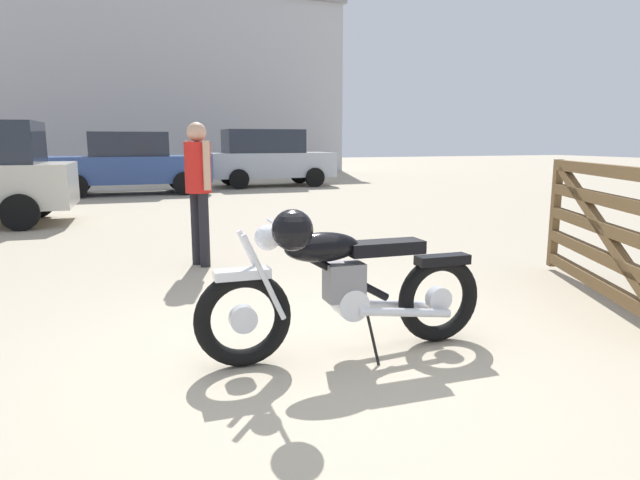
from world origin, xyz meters
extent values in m
plane|color=tan|center=(0.00, 0.00, 0.00)|extent=(80.00, 80.00, 0.00)
torus|color=black|center=(-0.53, 0.18, 0.32)|extent=(0.64, 0.13, 0.64)
cylinder|color=silver|center=(-0.53, 0.18, 0.32)|extent=(0.18, 0.09, 0.18)
torus|color=black|center=(0.91, 0.13, 0.32)|extent=(0.64, 0.13, 0.64)
cylinder|color=silver|center=(0.91, 0.13, 0.32)|extent=(0.18, 0.09, 0.18)
cube|color=silver|center=(-0.53, 0.18, 0.62)|extent=(0.36, 0.14, 0.06)
cube|color=black|center=(0.93, 0.13, 0.61)|extent=(0.40, 0.14, 0.07)
cylinder|color=silver|center=(-0.41, 0.10, 0.60)|extent=(0.29, 0.05, 0.58)
cylinder|color=silver|center=(-0.40, 0.25, 0.60)|extent=(0.29, 0.05, 0.58)
sphere|color=silver|center=(-0.36, 0.18, 0.85)|extent=(0.17, 0.17, 0.17)
cylinder|color=silver|center=(-0.28, 0.18, 0.92)|extent=(0.05, 0.62, 0.03)
sphere|color=black|center=(-0.29, -0.12, 0.94)|extent=(0.25, 0.25, 0.25)
cylinder|color=black|center=(0.12, 0.16, 0.58)|extent=(0.76, 0.08, 0.47)
ellipsoid|color=black|center=(0.01, 0.17, 0.76)|extent=(0.53, 0.24, 0.20)
cube|color=black|center=(0.47, 0.15, 0.73)|extent=(0.55, 0.22, 0.09)
cube|color=slate|center=(0.17, 0.16, 0.51)|extent=(0.27, 0.19, 0.26)
cylinder|color=silver|center=(0.21, 0.16, 0.36)|extent=(0.23, 0.21, 0.22)
cylinder|color=silver|center=(0.58, 0.04, 0.28)|extent=(0.70, 0.08, 0.14)
cylinder|color=silver|center=(0.59, 0.24, 0.28)|extent=(0.70, 0.08, 0.14)
cylinder|color=black|center=(0.30, -0.02, 0.16)|extent=(0.03, 0.24, 0.33)
cube|color=brown|center=(3.37, 1.64, 0.65)|extent=(0.11, 0.12, 1.20)
cube|color=brown|center=(2.89, 0.54, 0.15)|extent=(1.03, 2.23, 0.11)
cube|color=brown|center=(2.89, 0.54, 0.41)|extent=(1.03, 2.23, 0.11)
cube|color=brown|center=(2.89, 0.54, 0.67)|extent=(1.03, 2.23, 0.11)
cube|color=brown|center=(2.89, 0.54, 0.93)|extent=(1.03, 2.23, 0.11)
cube|color=brown|center=(2.89, 0.54, 1.19)|extent=(1.03, 2.23, 0.11)
cube|color=brown|center=(2.89, 0.54, 0.65)|extent=(0.95, 2.05, 1.08)
cylinder|color=black|center=(-0.29, 3.20, 0.43)|extent=(0.12, 0.12, 0.86)
cylinder|color=black|center=(-0.36, 3.37, 0.43)|extent=(0.12, 0.12, 0.86)
cylinder|color=red|center=(-0.33, 3.28, 1.15)|extent=(0.30, 0.30, 0.58)
cylinder|color=tan|center=(-0.25, 3.11, 1.18)|extent=(0.08, 0.08, 0.55)
cylinder|color=tan|center=(-0.40, 3.46, 1.18)|extent=(0.08, 0.08, 0.55)
sphere|color=tan|center=(-0.33, 3.28, 1.55)|extent=(0.22, 0.22, 0.22)
cylinder|color=black|center=(-2.68, 6.92, 0.30)|extent=(0.61, 0.22, 0.60)
cylinder|color=black|center=(-2.59, 8.56, 0.30)|extent=(0.61, 0.22, 0.60)
cylinder|color=black|center=(0.64, 13.74, 0.31)|extent=(0.62, 0.22, 0.62)
cylinder|color=black|center=(0.60, 12.02, 0.31)|extent=(0.62, 0.22, 0.62)
cylinder|color=black|center=(-2.05, 13.80, 0.31)|extent=(0.62, 0.22, 0.62)
cylinder|color=black|center=(-2.10, 12.08, 0.31)|extent=(0.62, 0.22, 0.62)
cube|color=#2D4784|center=(-0.73, 12.91, 0.67)|extent=(4.24, 1.82, 0.72)
cube|color=#232833|center=(-0.73, 12.91, 1.35)|extent=(2.04, 1.61, 0.64)
cylinder|color=black|center=(4.80, 14.88, 0.30)|extent=(0.60, 0.21, 0.60)
cylinder|color=black|center=(4.76, 13.24, 0.30)|extent=(0.60, 0.21, 0.60)
cylinder|color=black|center=(2.41, 14.94, 0.30)|extent=(0.60, 0.21, 0.60)
cylinder|color=black|center=(2.36, 13.31, 0.30)|extent=(0.60, 0.21, 0.60)
cube|color=#ADB2BC|center=(3.58, 14.09, 0.68)|extent=(3.94, 1.74, 0.76)
cube|color=#232833|center=(3.33, 14.10, 1.42)|extent=(2.44, 1.58, 0.72)
cube|color=#B2B2B7|center=(0.92, 28.11, 3.79)|extent=(16.54, 14.13, 7.57)
cube|color=gray|center=(0.92, 28.11, 7.82)|extent=(16.85, 14.44, 0.50)
camera|label=1|loc=(-1.29, -3.23, 1.46)|focal=31.32mm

